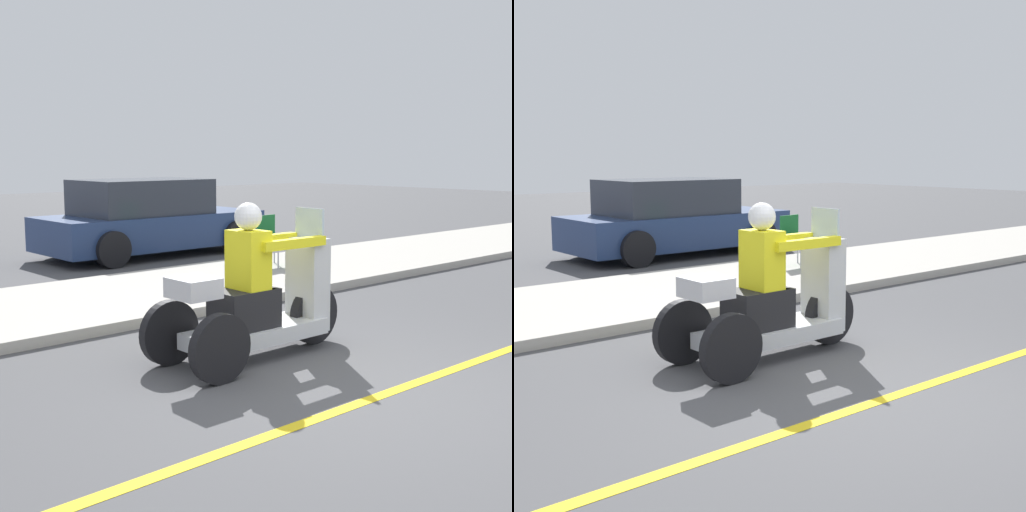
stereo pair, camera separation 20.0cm
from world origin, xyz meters
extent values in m
plane|color=#4C4C4F|center=(0.00, 0.00, 0.00)|extent=(60.00, 60.00, 0.00)
cube|color=gold|center=(0.03, 0.00, 0.00)|extent=(24.00, 0.12, 0.01)
cube|color=#B2ADA3|center=(0.00, 4.60, 0.06)|extent=(28.00, 2.80, 0.12)
cylinder|color=black|center=(0.84, 1.48, 0.30)|extent=(0.61, 0.10, 0.61)
cylinder|color=black|center=(-0.71, 1.11, 0.30)|extent=(0.61, 0.10, 0.61)
cylinder|color=black|center=(-0.71, 1.85, 0.30)|extent=(0.61, 0.10, 0.61)
cube|color=silver|center=(0.03, 1.48, 0.24)|extent=(1.48, 0.52, 0.15)
cube|color=black|center=(-0.12, 1.48, 0.50)|extent=(0.59, 0.41, 0.37)
cube|color=silver|center=(0.74, 1.48, 0.64)|extent=(0.24, 0.41, 0.94)
cube|color=silver|center=(0.76, 1.48, 1.26)|extent=(0.03, 0.37, 0.30)
cube|color=silver|center=(-0.71, 1.48, 0.78)|extent=(0.36, 0.41, 0.18)
cube|color=yellow|center=(-0.07, 1.48, 0.96)|extent=(0.26, 0.38, 0.55)
sphere|color=white|center=(-0.07, 1.48, 1.37)|extent=(0.26, 0.26, 0.26)
cube|color=#38476B|center=(0.06, 1.36, 0.50)|extent=(0.14, 0.14, 0.37)
cube|color=#38476B|center=(0.06, 1.60, 0.50)|extent=(0.14, 0.14, 0.37)
cube|color=yellow|center=(0.34, 1.28, 1.10)|extent=(0.80, 0.09, 0.09)
cube|color=yellow|center=(0.34, 1.68, 1.10)|extent=(0.80, 0.09, 0.09)
cylinder|color=#A5A8AD|center=(3.37, 4.66, 0.34)|extent=(0.02, 0.02, 0.44)
cylinder|color=#A5A8AD|center=(3.81, 4.72, 0.34)|extent=(0.02, 0.02, 0.44)
cylinder|color=#A5A8AD|center=(3.32, 5.10, 0.34)|extent=(0.02, 0.02, 0.44)
cylinder|color=#A5A8AD|center=(3.75, 5.15, 0.34)|extent=(0.02, 0.02, 0.44)
cube|color=#19662D|center=(3.56, 4.91, 0.57)|extent=(0.49, 0.49, 0.02)
cube|color=#19662D|center=(3.53, 5.12, 0.75)|extent=(0.44, 0.08, 0.38)
cube|color=navy|center=(3.22, 8.03, 0.49)|extent=(4.28, 1.78, 0.63)
cube|color=#2D333D|center=(3.00, 8.03, 1.13)|extent=(2.35, 1.60, 0.66)
cylinder|color=black|center=(4.61, 7.14, 0.32)|extent=(0.64, 0.22, 0.64)
cylinder|color=black|center=(4.61, 8.92, 0.32)|extent=(0.64, 0.22, 0.64)
cylinder|color=black|center=(1.83, 7.14, 0.32)|extent=(0.64, 0.22, 0.64)
cylinder|color=black|center=(1.83, 8.92, 0.32)|extent=(0.64, 0.22, 0.64)
camera|label=1|loc=(-4.41, -3.45, 1.95)|focal=50.00mm
camera|label=2|loc=(-4.26, -3.58, 1.95)|focal=50.00mm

